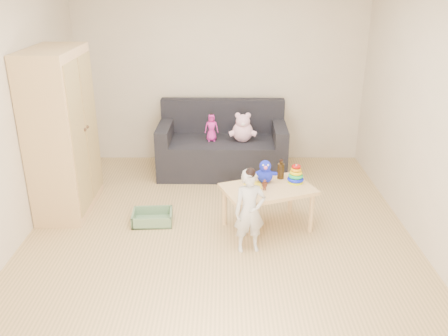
{
  "coord_description": "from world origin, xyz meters",
  "views": [
    {
      "loc": [
        0.06,
        -4.33,
        2.52
      ],
      "look_at": [
        0.05,
        0.25,
        0.65
      ],
      "focal_mm": 38.0,
      "sensor_mm": 36.0,
      "label": 1
    }
  ],
  "objects_px": {
    "wardrobe": "(62,133)",
    "toddler": "(250,212)",
    "sofa": "(222,156)",
    "play_table": "(267,208)"
  },
  "relations": [
    {
      "from": "wardrobe",
      "to": "toddler",
      "type": "distance_m",
      "value": 2.29
    },
    {
      "from": "toddler",
      "to": "wardrobe",
      "type": "bearing_deg",
      "value": 145.58
    },
    {
      "from": "sofa",
      "to": "play_table",
      "type": "distance_m",
      "value": 1.63
    },
    {
      "from": "sofa",
      "to": "play_table",
      "type": "bearing_deg",
      "value": -71.8
    },
    {
      "from": "toddler",
      "to": "sofa",
      "type": "bearing_deg",
      "value": 87.86
    },
    {
      "from": "play_table",
      "to": "toddler",
      "type": "bearing_deg",
      "value": -116.24
    },
    {
      "from": "wardrobe",
      "to": "play_table",
      "type": "bearing_deg",
      "value": -12.47
    },
    {
      "from": "wardrobe",
      "to": "play_table",
      "type": "relative_size",
      "value": 2.01
    },
    {
      "from": "wardrobe",
      "to": "sofa",
      "type": "xyz_separation_m",
      "value": [
        1.76,
        1.06,
        -0.67
      ]
    },
    {
      "from": "sofa",
      "to": "toddler",
      "type": "relative_size",
      "value": 2.06
    }
  ]
}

